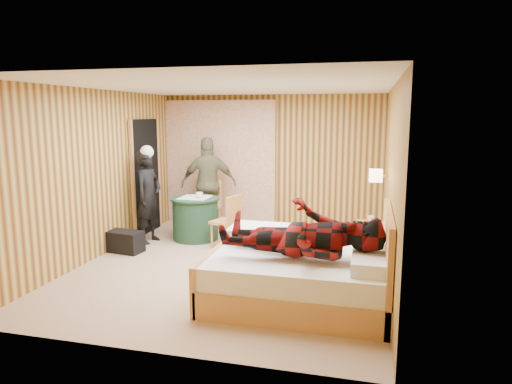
% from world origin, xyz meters
% --- Properties ---
extents(floor, '(4.20, 5.00, 0.01)m').
position_xyz_m(floor, '(0.00, 0.00, 0.00)').
color(floor, tan).
rests_on(floor, ground).
extents(ceiling, '(4.20, 5.00, 0.01)m').
position_xyz_m(ceiling, '(0.00, 0.00, 2.50)').
color(ceiling, white).
rests_on(ceiling, wall_back).
extents(wall_back, '(4.20, 0.02, 2.50)m').
position_xyz_m(wall_back, '(0.00, 2.50, 1.25)').
color(wall_back, gold).
rests_on(wall_back, floor).
extents(wall_left, '(0.02, 5.00, 2.50)m').
position_xyz_m(wall_left, '(-2.10, 0.00, 1.25)').
color(wall_left, gold).
rests_on(wall_left, floor).
extents(wall_right, '(0.02, 5.00, 2.50)m').
position_xyz_m(wall_right, '(2.10, 0.00, 1.25)').
color(wall_right, gold).
rests_on(wall_right, floor).
extents(curtain, '(2.20, 0.08, 2.40)m').
position_xyz_m(curtain, '(-1.00, 2.43, 1.20)').
color(curtain, beige).
rests_on(curtain, floor).
extents(doorway, '(0.06, 0.90, 2.05)m').
position_xyz_m(doorway, '(-2.06, 1.40, 1.02)').
color(doorway, black).
rests_on(doorway, floor).
extents(wall_lamp, '(0.26, 0.24, 0.16)m').
position_xyz_m(wall_lamp, '(1.92, 0.45, 1.30)').
color(wall_lamp, gold).
rests_on(wall_lamp, wall_right).
extents(bed, '(2.03, 1.60, 1.10)m').
position_xyz_m(bed, '(1.12, -0.97, 0.32)').
color(bed, '#E9B55F').
rests_on(bed, floor).
extents(nightstand, '(0.42, 0.57, 0.55)m').
position_xyz_m(nightstand, '(1.88, 0.71, 0.28)').
color(nightstand, '#E9B55F').
rests_on(nightstand, floor).
extents(round_table, '(0.83, 0.83, 0.74)m').
position_xyz_m(round_table, '(-1.04, 1.19, 0.37)').
color(round_table, '#214730').
rests_on(round_table, floor).
extents(chair_far, '(0.43, 0.43, 0.93)m').
position_xyz_m(chair_far, '(-1.04, 1.85, 0.54)').
color(chair_far, '#E9B55F').
rests_on(chair_far, floor).
extents(chair_near, '(0.49, 0.49, 0.86)m').
position_xyz_m(chair_near, '(-0.32, 0.82, 0.50)').
color(chair_near, '#E9B55F').
rests_on(chair_near, floor).
extents(duffel_bag, '(0.62, 0.39, 0.33)m').
position_xyz_m(duffel_bag, '(-1.85, 0.21, 0.17)').
color(duffel_bag, black).
rests_on(duffel_bag, floor).
extents(sneaker_left, '(0.27, 0.18, 0.11)m').
position_xyz_m(sneaker_left, '(-0.31, 1.26, 0.05)').
color(sneaker_left, white).
rests_on(sneaker_left, floor).
extents(sneaker_right, '(0.31, 0.21, 0.13)m').
position_xyz_m(sneaker_right, '(-0.28, 0.95, 0.06)').
color(sneaker_right, white).
rests_on(sneaker_right, floor).
extents(woman_standing, '(0.44, 0.61, 1.55)m').
position_xyz_m(woman_standing, '(-1.73, 0.84, 0.78)').
color(woman_standing, black).
rests_on(woman_standing, floor).
extents(man_at_table, '(1.09, 0.71, 1.72)m').
position_xyz_m(man_at_table, '(-1.04, 1.89, 0.86)').
color(man_at_table, '#656343').
rests_on(man_at_table, floor).
extents(man_on_bed, '(0.86, 0.67, 1.77)m').
position_xyz_m(man_on_bed, '(1.15, -1.19, 0.98)').
color(man_on_bed, '#6B0B0A').
rests_on(man_on_bed, bed).
extents(book_lower, '(0.20, 0.25, 0.02)m').
position_xyz_m(book_lower, '(1.88, 0.66, 0.56)').
color(book_lower, white).
rests_on(book_lower, nightstand).
extents(book_upper, '(0.25, 0.28, 0.02)m').
position_xyz_m(book_upper, '(1.88, 0.66, 0.58)').
color(book_upper, white).
rests_on(book_upper, nightstand).
extents(cup_nightstand, '(0.11, 0.11, 0.09)m').
position_xyz_m(cup_nightstand, '(1.88, 0.84, 0.60)').
color(cup_nightstand, white).
rests_on(cup_nightstand, nightstand).
extents(cup_table, '(0.14, 0.14, 0.10)m').
position_xyz_m(cup_table, '(-0.94, 1.14, 0.79)').
color(cup_table, white).
rests_on(cup_table, round_table).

